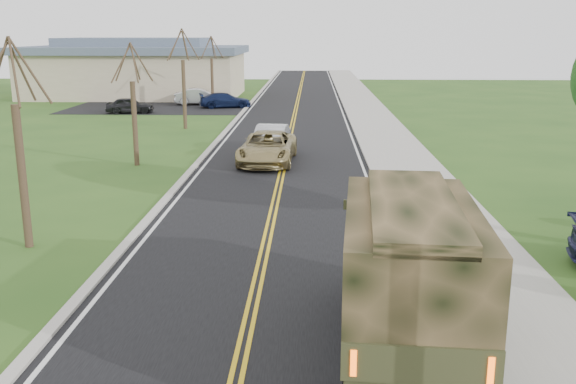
{
  "coord_description": "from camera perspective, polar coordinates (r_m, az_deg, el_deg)",
  "views": [
    {
      "loc": [
        1.34,
        -7.73,
        6.17
      ],
      "look_at": [
        0.68,
        9.76,
        1.8
      ],
      "focal_mm": 40.0,
      "sensor_mm": 36.0,
      "label": 1
    }
  ],
  "objects": [
    {
      "name": "road",
      "position": [
        48.15,
        0.54,
        6.66
      ],
      "size": [
        8.0,
        120.0,
        0.01
      ],
      "primitive_type": "cube",
      "color": "black",
      "rests_on": "ground"
    },
    {
      "name": "curb_right",
      "position": [
        48.2,
        5.51,
        6.67
      ],
      "size": [
        0.3,
        120.0,
        0.12
      ],
      "primitive_type": "cube",
      "color": "#9E998E",
      "rests_on": "ground"
    },
    {
      "name": "sidewalk_right",
      "position": [
        48.34,
        7.6,
        6.62
      ],
      "size": [
        3.2,
        120.0,
        0.1
      ],
      "primitive_type": "cube",
      "color": "#9E998E",
      "rests_on": "ground"
    },
    {
      "name": "curb_left",
      "position": [
        48.43,
        -4.41,
        6.71
      ],
      "size": [
        0.3,
        120.0,
        0.1
      ],
      "primitive_type": "cube",
      "color": "#9E998E",
      "rests_on": "ground"
    },
    {
      "name": "bare_tree_a",
      "position": [
        19.92,
        -22.68,
        2.68
      ],
      "size": [
        1.93,
        2.26,
        6.08
      ],
      "color": "#38281C",
      "rests_on": "ground"
    },
    {
      "name": "bare_tree_b",
      "position": [
        31.1,
        -13.52,
        6.81
      ],
      "size": [
        1.83,
        2.14,
        5.73
      ],
      "color": "#38281C",
      "rests_on": "ground"
    },
    {
      "name": "bare_tree_c",
      "position": [
        42.69,
        -9.25,
        9.27
      ],
      "size": [
        2.04,
        2.39,
        6.42
      ],
      "color": "#38281C",
      "rests_on": "ground"
    },
    {
      "name": "bare_tree_d",
      "position": [
        54.5,
        -6.76,
        10.11
      ],
      "size": [
        1.88,
        2.2,
        5.91
      ],
      "color": "#38281C",
      "rests_on": "ground"
    },
    {
      "name": "commercial_building",
      "position": [
        66.11,
        -13.27,
        10.63
      ],
      "size": [
        25.5,
        21.5,
        5.65
      ],
      "color": "tan",
      "rests_on": "ground"
    },
    {
      "name": "military_truck",
      "position": [
        12.5,
        10.57,
        -6.25
      ],
      "size": [
        2.76,
        6.76,
        3.3
      ],
      "rotation": [
        0.0,
        0.0,
        -0.07
      ],
      "color": "black",
      "rests_on": "ground"
    },
    {
      "name": "suv_champagne",
      "position": [
        31.0,
        -1.85,
        3.95
      ],
      "size": [
        2.79,
        5.57,
        1.51
      ],
      "primitive_type": "imported",
      "rotation": [
        0.0,
        0.0,
        -0.05
      ],
      "color": "#978755",
      "rests_on": "ground"
    },
    {
      "name": "sedan_silver",
      "position": [
        33.57,
        -1.54,
        4.68
      ],
      "size": [
        1.91,
        4.54,
        1.46
      ],
      "primitive_type": "imported",
      "rotation": [
        0.0,
        0.0,
        -0.08
      ],
      "color": "#BDBCC2",
      "rests_on": "ground"
    },
    {
      "name": "lot_car_dark",
      "position": [
        52.03,
        -13.89,
        7.49
      ],
      "size": [
        3.83,
        2.04,
        1.24
      ],
      "primitive_type": "imported",
      "rotation": [
        0.0,
        0.0,
        1.73
      ],
      "color": "black",
      "rests_on": "ground"
    },
    {
      "name": "lot_car_silver",
      "position": [
        57.09,
        -7.82,
        8.41
      ],
      "size": [
        4.52,
        1.94,
        1.45
      ],
      "primitive_type": "imported",
      "rotation": [
        0.0,
        0.0,
        1.67
      ],
      "color": "silver",
      "rests_on": "ground"
    },
    {
      "name": "lot_car_navy",
      "position": [
        54.62,
        -5.6,
        8.12
      ],
      "size": [
        4.61,
        2.72,
        1.25
      ],
      "primitive_type": "imported",
      "rotation": [
        0.0,
        0.0,
        1.81
      ],
      "color": "#101A3C",
      "rests_on": "ground"
    }
  ]
}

